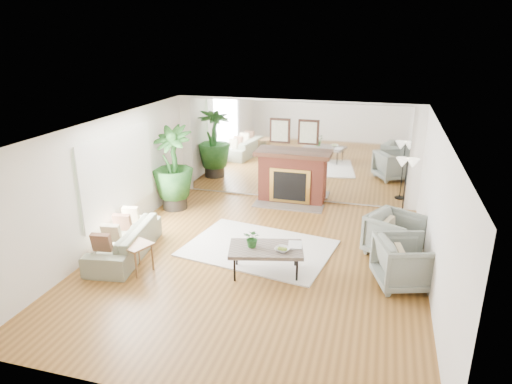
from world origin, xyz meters
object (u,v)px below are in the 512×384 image
(floor_lamp, at_px, (407,168))
(coffee_table, at_px, (266,250))
(armchair_back, at_px, (394,235))
(armchair_front, at_px, (405,263))
(side_table, at_px, (136,248))
(potted_ficus, at_px, (173,166))
(sofa, at_px, (124,241))
(fireplace, at_px, (291,177))

(floor_lamp, bearing_deg, coffee_table, -127.66)
(coffee_table, height_order, armchair_back, armchair_back)
(armchair_front, distance_m, side_table, 4.57)
(potted_ficus, distance_m, floor_lamp, 5.25)
(coffee_table, bearing_deg, side_table, -166.94)
(sofa, height_order, floor_lamp, floor_lamp)
(sofa, distance_m, armchair_back, 5.07)
(coffee_table, relative_size, potted_ficus, 0.70)
(sofa, height_order, armchair_front, armchair_front)
(coffee_table, xyz_separation_m, potted_ficus, (-2.90, 2.48, 0.60))
(armchair_back, bearing_deg, floor_lamp, 22.18)
(sofa, height_order, potted_ficus, potted_ficus)
(potted_ficus, bearing_deg, side_table, -76.95)
(sofa, bearing_deg, potted_ficus, 175.06)
(sofa, xyz_separation_m, side_table, (0.54, -0.49, 0.15))
(coffee_table, xyz_separation_m, sofa, (-2.75, -0.02, -0.17))
(sofa, bearing_deg, fireplace, 137.90)
(side_table, relative_size, floor_lamp, 0.40)
(side_table, distance_m, potted_ficus, 3.13)
(armchair_front, xyz_separation_m, potted_ficus, (-5.20, 2.23, 0.65))
(fireplace, height_order, armchair_back, fireplace)
(fireplace, distance_m, floor_lamp, 2.76)
(potted_ficus, bearing_deg, coffee_table, -40.56)
(floor_lamp, bearing_deg, armchair_back, -96.76)
(coffee_table, xyz_separation_m, armchair_front, (2.30, 0.25, -0.05))
(sofa, xyz_separation_m, armchair_front, (5.05, 0.28, 0.12))
(armchair_front, height_order, floor_lamp, floor_lamp)
(armchair_back, bearing_deg, sofa, 134.85)
(fireplace, xyz_separation_m, side_table, (-1.91, -4.16, -0.22))
(armchair_front, xyz_separation_m, side_table, (-4.51, -0.76, 0.02))
(armchair_back, xyz_separation_m, side_table, (-4.33, -1.88, 0.03))
(floor_lamp, bearing_deg, fireplace, 166.45)
(armchair_front, bearing_deg, fireplace, 19.78)
(armchair_back, relative_size, side_table, 1.52)
(coffee_table, relative_size, armchair_front, 1.54)
(sofa, bearing_deg, armchair_back, 97.55)
(sofa, bearing_deg, armchair_front, 84.77)
(coffee_table, height_order, armchair_front, armchair_front)
(sofa, xyz_separation_m, floor_lamp, (5.07, 3.04, 0.97))
(side_table, bearing_deg, potted_ficus, 103.05)
(potted_ficus, bearing_deg, sofa, -86.57)
(coffee_table, bearing_deg, potted_ficus, 139.44)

